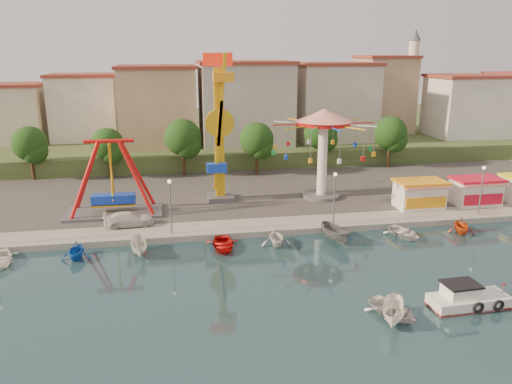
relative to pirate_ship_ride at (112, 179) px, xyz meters
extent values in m
plane|color=#16303C|center=(13.93, -20.17, -4.39)|extent=(200.00, 200.00, 0.00)
cube|color=#9E998E|center=(13.93, 41.83, -4.09)|extent=(200.00, 100.00, 0.60)
cube|color=#4C4944|center=(13.93, 9.83, -3.79)|extent=(90.00, 28.00, 0.01)
cube|color=#384C26|center=(13.93, 46.83, -2.89)|extent=(200.00, 60.00, 3.00)
cube|color=#59595E|center=(0.00, 0.00, -3.64)|extent=(10.00, 5.00, 0.30)
cube|color=blue|center=(0.00, 0.00, -2.19)|extent=(4.50, 1.40, 1.00)
cylinder|color=red|center=(0.00, 0.00, 4.01)|extent=(5.00, 0.40, 0.40)
cube|color=#59595E|center=(11.68, 3.28, -3.54)|extent=(3.00, 3.00, 0.50)
cube|color=gold|center=(11.68, 3.28, 3.71)|extent=(1.00, 1.00, 15.00)
cube|color=red|center=(11.68, 3.28, 12.01)|extent=(3.20, 0.50, 1.40)
cylinder|color=gold|center=(11.68, 2.48, 5.21)|extent=(3.20, 0.50, 3.20)
cube|color=gold|center=(11.91, 2.28, 7.69)|extent=(1.29, 0.35, 9.99)
cube|color=orange|center=(12.15, 2.28, 10.18)|extent=(2.20, 1.20, 1.00)
cylinder|color=#59595E|center=(23.50, 2.06, -3.59)|extent=(4.40, 4.40, 0.40)
cylinder|color=white|center=(23.50, 2.06, 0.71)|extent=(1.10, 1.10, 9.00)
cylinder|color=red|center=(23.50, 2.06, 5.01)|extent=(6.00, 6.00, 0.50)
cone|color=red|center=(23.50, 2.06, 5.91)|extent=(6.40, 6.40, 1.40)
cube|color=white|center=(32.92, -3.67, -2.39)|extent=(5.00, 3.00, 2.80)
cube|color=orange|center=(32.92, -3.67, -0.84)|extent=(5.40, 3.40, 0.25)
cube|color=red|center=(32.92, -5.37, -1.19)|extent=(5.00, 0.77, 0.43)
cube|color=white|center=(39.71, -3.67, -2.39)|extent=(5.00, 3.00, 2.80)
cube|color=red|center=(39.71, -3.67, -0.84)|extent=(5.40, 3.40, 0.25)
cube|color=red|center=(39.71, -5.37, -1.19)|extent=(5.00, 0.77, 0.43)
cylinder|color=#59595E|center=(5.93, -7.17, -1.29)|extent=(0.14, 0.14, 5.00)
cylinder|color=#59595E|center=(21.93, -7.17, -1.29)|extent=(0.14, 0.14, 5.00)
cylinder|color=#59595E|center=(37.93, -7.17, -1.29)|extent=(0.14, 0.14, 5.00)
cylinder|color=#382314|center=(-12.07, 16.81, -2.00)|extent=(0.44, 0.44, 3.60)
sphere|color=black|center=(-12.07, 16.81, 1.10)|extent=(4.60, 4.60, 4.60)
cylinder|color=#382314|center=(-2.07, 16.07, -2.09)|extent=(0.44, 0.44, 3.40)
sphere|color=black|center=(-2.07, 16.07, 0.83)|extent=(4.35, 4.35, 4.35)
cylinder|color=#382314|center=(7.93, 15.64, -1.83)|extent=(0.44, 0.44, 3.92)
sphere|color=black|center=(7.93, 15.64, 1.54)|extent=(5.02, 5.02, 5.02)
cylinder|color=#382314|center=(17.93, 14.19, -1.96)|extent=(0.44, 0.44, 3.66)
sphere|color=black|center=(17.93, 14.19, 1.18)|extent=(4.68, 4.68, 4.68)
cylinder|color=#382314|center=(27.93, 17.18, -1.89)|extent=(0.44, 0.44, 3.80)
sphere|color=black|center=(27.93, 17.18, 1.37)|extent=(4.86, 4.86, 4.86)
cylinder|color=#382314|center=(37.93, 15.37, -1.91)|extent=(0.44, 0.44, 3.77)
sphere|color=black|center=(37.93, 15.37, 1.33)|extent=(4.83, 4.83, 4.83)
cube|color=silver|center=(-7.40, 31.21, 2.92)|extent=(12.33, 9.01, 8.63)
cube|color=tan|center=(5.74, 31.79, 4.22)|extent=(11.95, 9.28, 11.23)
cube|color=beige|center=(19.53, 28.63, 3.20)|extent=(12.59, 10.50, 9.20)
cube|color=beige|center=(33.00, 32.03, 3.22)|extent=(10.75, 9.23, 9.24)
cube|color=tan|center=(46.30, 30.16, 4.21)|extent=(12.77, 10.96, 11.21)
cube|color=silver|center=(58.08, 28.60, 4.78)|extent=(8.23, 8.98, 12.36)
cube|color=beige|center=(69.96, 33.53, 2.99)|extent=(11.59, 10.93, 8.76)
cylinder|color=silver|center=(49.93, 33.83, 6.61)|extent=(1.80, 1.80, 16.00)
cylinder|color=#59595E|center=(49.93, 33.83, 11.61)|extent=(2.80, 2.80, 0.30)
cone|color=#59595E|center=(49.93, 33.83, 15.61)|extent=(2.20, 2.20, 2.00)
cube|color=white|center=(26.29, -23.90, -4.06)|extent=(5.65, 2.33, 1.00)
cube|color=red|center=(26.29, -23.90, -4.30)|extent=(5.65, 2.33, 0.18)
cube|color=white|center=(25.62, -23.79, -3.22)|extent=(2.29, 1.76, 1.00)
cube|color=black|center=(25.62, -23.79, -2.67)|extent=(2.52, 1.99, 0.13)
torus|color=black|center=(26.29, -25.01, -3.89)|extent=(0.86, 0.26, 0.85)
torus|color=black|center=(27.85, -24.96, -3.89)|extent=(0.86, 0.26, 0.85)
imported|color=white|center=(20.53, -24.05, -3.99)|extent=(4.09, 4.68, 0.81)
imported|color=white|center=(20.16, -24.95, -3.69)|extent=(2.94, 3.87, 1.41)
imported|color=silver|center=(1.79, -4.30, -3.09)|extent=(4.96, 2.31, 1.40)
imported|color=white|center=(-8.44, -10.37, -3.97)|extent=(4.00, 4.80, 0.85)
imported|color=blue|center=(-2.28, -10.37, -3.62)|extent=(2.78, 3.15, 1.55)
imported|color=silver|center=(3.05, -10.37, -3.68)|extent=(1.80, 3.81, 1.42)
imported|color=red|center=(10.43, -10.37, -3.97)|extent=(3.14, 4.26, 0.85)
imported|color=silver|center=(15.38, -10.37, -3.55)|extent=(2.92, 3.34, 1.69)
imported|color=#5A5A5F|center=(21.13, -10.37, -3.60)|extent=(2.70, 4.39, 1.59)
imported|color=silver|center=(28.01, -10.37, -3.98)|extent=(3.83, 4.65, 0.84)
imported|color=#D54512|center=(33.99, -10.37, -3.59)|extent=(3.31, 3.61, 1.61)
camera|label=1|loc=(6.10, -52.35, 13.00)|focal=35.00mm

